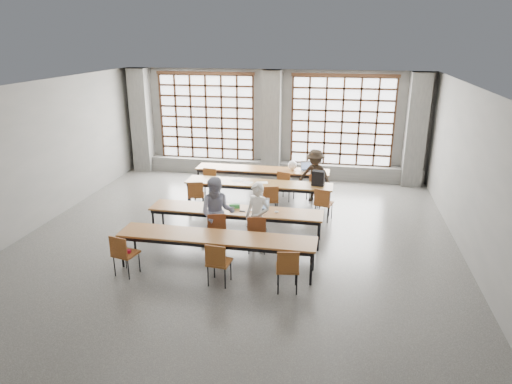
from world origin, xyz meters
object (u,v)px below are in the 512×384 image
student_female (217,213)px  student_back (315,176)px  green_box (234,206)px  red_pouch (126,251)px  backpack (318,178)px  desk_row_a (262,171)px  chair_back_mid (285,183)px  chair_back_right (315,184)px  chair_near_right (288,266)px  student_male (257,217)px  laptop_front (261,207)px  phone (242,211)px  mouse (277,212)px  chair_mid_right (323,201)px  desk_row_c (236,212)px  chair_near_left (123,251)px  chair_back_left (211,178)px  chair_front_right (257,230)px  chair_mid_left (196,193)px  desk_row_d (217,239)px  desk_row_b (259,185)px  chair_near_mid (218,260)px  plastic_bag (292,165)px  chair_front_left (217,227)px  chair_mid_centre (270,198)px

student_female → student_back: size_ratio=1.08×
green_box → red_pouch: green_box is taller
backpack → desk_row_a: bearing=152.1°
chair_back_mid → chair_back_right: 0.85m
chair_near_right → student_male: (-0.87, 1.63, 0.24)m
desk_row_a → chair_near_right: chair_near_right is taller
chair_near_right → laptop_front: size_ratio=2.18×
chair_back_right → phone: chair_back_right is taller
mouse → red_pouch: bearing=-143.1°
chair_back_right → chair_mid_right: 1.38m
chair_near_right → chair_back_right: bearing=88.0°
desk_row_c → chair_near_left: 2.76m
student_male → mouse: size_ratio=15.90×
green_box → red_pouch: 2.73m
chair_back_left → chair_back_mid: bearing=0.1°
chair_front_right → green_box: bearing=133.0°
chair_mid_left → student_female: bearing=-60.0°
chair_back_right → green_box: 3.21m
chair_near_left → mouse: bearing=37.8°
desk_row_d → phone: phone is taller
desk_row_a → student_female: student_female is taller
desk_row_b → chair_near_mid: bearing=-90.0°
desk_row_c → student_female: bearing=-121.0°
chair_near_right → green_box: (-1.52, 2.21, 0.24)m
desk_row_b → desk_row_c: bearing=-94.0°
chair_back_mid → student_male: 3.32m
chair_back_right → chair_front_right: size_ratio=1.00×
chair_mid_left → student_female: size_ratio=0.54×
desk_row_a → chair_back_left: (-1.41, -0.63, -0.13)m
chair_back_left → student_female: (1.10, -3.30, 0.28)m
desk_row_d → chair_near_mid: bearing=-72.9°
chair_back_mid → chair_near_right: 4.98m
chair_back_left → chair_near_left: 4.94m
chair_mid_left → chair_near_mid: bearing=-66.2°
chair_back_mid → chair_near_right: same height
plastic_bag → desk_row_c: bearing=-104.7°
chair_back_left → chair_back_right: same height
chair_near_mid → chair_front_left: bearing=105.9°
chair_near_right → student_female: bearing=137.4°
chair_mid_left → plastic_bag: bearing=40.8°
student_female → mouse: (1.25, 0.48, -0.07)m
chair_near_left → student_female: (1.46, 1.62, 0.28)m
mouse → desk_row_a: bearing=105.2°
chair_mid_left → chair_mid_centre: (2.00, 0.00, 0.00)m
chair_front_left → plastic_bag: bearing=73.8°
desk_row_b → chair_mid_right: size_ratio=4.55×
chair_back_right → plastic_bag: plastic_bag is taller
chair_back_mid → red_pouch: 5.48m
laptop_front → chair_near_left: bearing=-136.1°
chair_near_mid → student_back: (1.46, 5.06, 0.22)m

